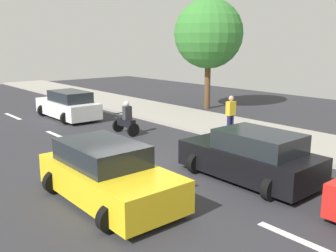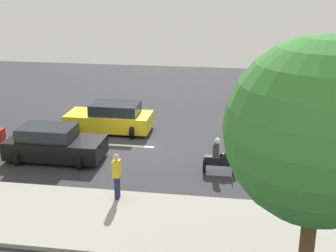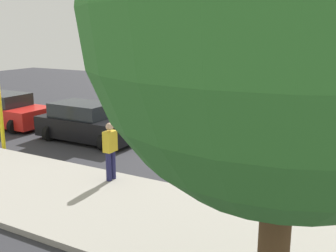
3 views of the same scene
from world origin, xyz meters
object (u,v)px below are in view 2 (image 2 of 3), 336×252
at_px(car_yellow_cab, 111,118).
at_px(street_tree_north, 319,132).
at_px(car_black, 54,144).
at_px(pedestrian_near_signal, 117,175).
at_px(motorcycle, 219,159).

distance_m(car_yellow_cab, street_tree_north, 15.24).
bearing_deg(car_yellow_cab, street_tree_north, 34.11).
xyz_separation_m(car_black, street_tree_north, (8.12, 9.68, 3.86)).
bearing_deg(street_tree_north, pedestrian_near_signal, -128.25).
xyz_separation_m(car_yellow_cab, pedestrian_near_signal, (7.56, 2.37, 0.35)).
relative_size(pedestrian_near_signal, street_tree_north, 0.25).
bearing_deg(motorcycle, car_yellow_cab, -127.58).
bearing_deg(pedestrian_near_signal, motorcycle, 131.99).
bearing_deg(car_black, pedestrian_near_signal, 47.52).
bearing_deg(car_yellow_cab, motorcycle, 52.42).
relative_size(car_yellow_cab, car_black, 1.03).
bearing_deg(motorcycle, pedestrian_near_signal, -48.01).
distance_m(motorcycle, street_tree_north, 9.02).
relative_size(car_black, motorcycle, 2.76).
bearing_deg(car_black, street_tree_north, 50.04).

